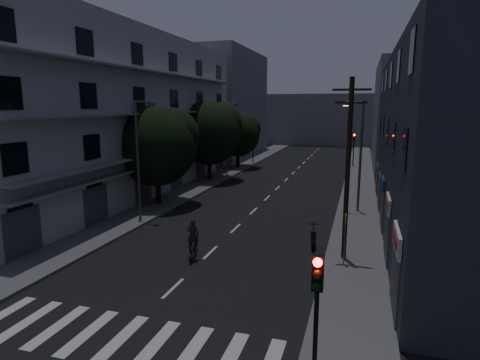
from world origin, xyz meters
The scene contains 23 objects.
ground centered at (0.00, 25.00, 0.00)m, with size 160.00×160.00×0.00m, color black.
sidewalk_left centered at (-7.50, 25.00, 0.07)m, with size 3.00×90.00×0.15m, color #565659.
sidewalk_right centered at (7.50, 25.00, 0.07)m, with size 3.00×90.00×0.15m, color #565659.
crosswalk centered at (0.00, -2.00, 0.00)m, with size 10.90×3.00×0.01m.
lane_markings centered at (0.00, 31.25, 0.01)m, with size 0.15×60.50×0.01m.
building_left centered at (-11.98, 18.00, 6.99)m, with size 7.00×36.00×14.00m.
building_right centered at (11.99, 14.00, 5.50)m, with size 6.19×28.00×11.00m.
building_far_left centered at (-12.00, 48.00, 8.00)m, with size 6.00×20.00×16.00m, color slate.
building_far_right centered at (12.00, 42.00, 6.50)m, with size 6.00×20.00×13.00m, color slate.
building_far_end centered at (0.00, 70.00, 5.00)m, with size 24.00×8.00×10.00m, color slate.
tree_near centered at (-7.66, 15.19, 4.96)m, with size 6.23×6.23×7.68m.
tree_mid centered at (-7.66, 26.37, 5.25)m, with size 6.64×6.64×8.17m.
tree_far centered at (-7.37, 35.55, 4.40)m, with size 5.49×5.49×6.79m.
traffic_signal_near centered at (6.65, -3.40, 3.10)m, with size 0.28×0.37×4.10m.
traffic_signal_far_right centered at (6.57, 40.20, 3.10)m, with size 0.28×0.37×4.10m.
traffic_signal_far_left centered at (-6.38, 39.00, 3.10)m, with size 0.28×0.37×4.10m.
street_lamp_left_near centered at (-6.87, 11.10, 4.60)m, with size 1.51×0.25×8.00m.
street_lamp_right centered at (7.37, 17.27, 4.60)m, with size 1.51×0.25×8.00m.
street_lamp_left_far centered at (-7.01, 29.99, 4.60)m, with size 1.51×0.25×8.00m.
utility_pole centered at (6.92, 7.43, 4.87)m, with size 1.80×0.24×9.00m.
bus_stop_sign centered at (6.97, 6.59, 1.89)m, with size 0.06×0.35×2.52m.
motorcycle centered at (5.20, 8.98, 0.52)m, with size 0.59×2.05×1.31m.
cyclist centered at (-0.47, 5.29, 0.74)m, with size 0.95×1.81×2.19m.
Camera 1 is at (7.50, -12.69, 7.82)m, focal length 30.00 mm.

